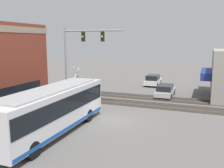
{
  "coord_description": "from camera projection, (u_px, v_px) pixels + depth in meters",
  "views": [
    {
      "loc": [
        -18.07,
        -6.94,
        6.4
      ],
      "look_at": [
        4.16,
        1.57,
        2.23
      ],
      "focal_mm": 40.0,
      "sensor_mm": 36.0,
      "label": 1
    }
  ],
  "objects": [
    {
      "name": "crossing_signal",
      "position": [
        77.0,
        81.0,
        25.78
      ],
      "size": [
        1.41,
        1.18,
        3.81
      ],
      "color": "gray",
      "rests_on": "ground"
    },
    {
      "name": "parked_car_white",
      "position": [
        153.0,
        81.0,
        35.87
      ],
      "size": [
        4.31,
        1.82,
        1.51
      ],
      "color": "silver",
      "rests_on": "ground"
    },
    {
      "name": "rail_track_near",
      "position": [
        133.0,
        103.0,
        25.69
      ],
      "size": [
        2.6,
        60.0,
        0.15
      ],
      "color": "#332D28",
      "rests_on": "ground"
    },
    {
      "name": "rail_track_far",
      "position": [
        140.0,
        97.0,
        28.63
      ],
      "size": [
        2.6,
        60.0,
        0.15
      ],
      "color": "#332D28",
      "rests_on": "ground"
    },
    {
      "name": "parked_car_silver",
      "position": [
        165.0,
        91.0,
        28.86
      ],
      "size": [
        4.67,
        1.82,
        1.35
      ],
      "color": "#B7B7BC",
      "rests_on": "ground"
    },
    {
      "name": "traffic_signal_gantry",
      "position": [
        79.0,
        50.0,
        24.12
      ],
      "size": [
        0.42,
        6.1,
        7.69
      ],
      "color": "gray",
      "rests_on": "ground"
    },
    {
      "name": "ground_plane",
      "position": [
        112.0,
        121.0,
        20.17
      ],
      "size": [
        120.0,
        120.0,
        0.0
      ],
      "primitive_type": "plane",
      "color": "#605E5B"
    },
    {
      "name": "city_bus",
      "position": [
        52.0,
        109.0,
        17.09
      ],
      "size": [
        10.83,
        2.59,
        3.22
      ],
      "color": "silver",
      "rests_on": "ground"
    },
    {
      "name": "pedestrian_at_crossing",
      "position": [
        79.0,
        94.0,
        26.09
      ],
      "size": [
        0.34,
        0.34,
        1.7
      ],
      "color": "black",
      "rests_on": "ground"
    }
  ]
}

